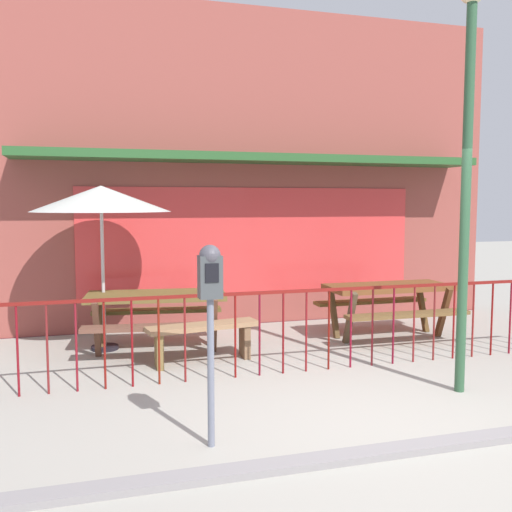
{
  "coord_description": "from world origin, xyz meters",
  "views": [
    {
      "loc": [
        -2.54,
        -4.38,
        1.96
      ],
      "look_at": [
        -0.63,
        2.13,
        1.33
      ],
      "focal_mm": 40.26,
      "sensor_mm": 36.0,
      "label": 1
    }
  ],
  "objects_px": {
    "patio_umbrella": "(101,200)",
    "street_lamp": "(468,128)",
    "picnic_table_right": "(388,296)",
    "parking_meter_far": "(210,292)",
    "picnic_table_left": "(156,305)",
    "patio_bench": "(203,334)"
  },
  "relations": [
    {
      "from": "picnic_table_left",
      "to": "patio_umbrella",
      "type": "relative_size",
      "value": 0.9
    },
    {
      "from": "patio_umbrella",
      "to": "parking_meter_far",
      "type": "relative_size",
      "value": 1.34
    },
    {
      "from": "picnic_table_left",
      "to": "patio_bench",
      "type": "relative_size",
      "value": 1.37
    },
    {
      "from": "picnic_table_left",
      "to": "parking_meter_far",
      "type": "relative_size",
      "value": 1.2
    },
    {
      "from": "patio_umbrella",
      "to": "street_lamp",
      "type": "height_order",
      "value": "street_lamp"
    },
    {
      "from": "picnic_table_left",
      "to": "street_lamp",
      "type": "distance_m",
      "value": 4.35
    },
    {
      "from": "patio_umbrella",
      "to": "street_lamp",
      "type": "distance_m",
      "value": 4.55
    },
    {
      "from": "picnic_table_right",
      "to": "patio_umbrella",
      "type": "height_order",
      "value": "patio_umbrella"
    },
    {
      "from": "patio_umbrella",
      "to": "street_lamp",
      "type": "bearing_deg",
      "value": -38.6
    },
    {
      "from": "patio_bench",
      "to": "patio_umbrella",
      "type": "bearing_deg",
      "value": 139.58
    },
    {
      "from": "patio_umbrella",
      "to": "patio_bench",
      "type": "bearing_deg",
      "value": -40.42
    },
    {
      "from": "parking_meter_far",
      "to": "street_lamp",
      "type": "bearing_deg",
      "value": 12.41
    },
    {
      "from": "patio_bench",
      "to": "parking_meter_far",
      "type": "xyz_separation_m",
      "value": [
        -0.41,
        -2.43,
        0.91
      ]
    },
    {
      "from": "picnic_table_left",
      "to": "patio_bench",
      "type": "height_order",
      "value": "picnic_table_left"
    },
    {
      "from": "parking_meter_far",
      "to": "street_lamp",
      "type": "distance_m",
      "value": 3.18
    },
    {
      "from": "picnic_table_right",
      "to": "patio_bench",
      "type": "relative_size",
      "value": 1.26
    },
    {
      "from": "patio_umbrella",
      "to": "parking_meter_far",
      "type": "bearing_deg",
      "value": -77.75
    },
    {
      "from": "patio_bench",
      "to": "parking_meter_far",
      "type": "distance_m",
      "value": 2.63
    },
    {
      "from": "picnic_table_right",
      "to": "street_lamp",
      "type": "bearing_deg",
      "value": -101.55
    },
    {
      "from": "patio_umbrella",
      "to": "street_lamp",
      "type": "xyz_separation_m",
      "value": [
        3.51,
        -2.8,
        0.71
      ]
    },
    {
      "from": "street_lamp",
      "to": "parking_meter_far",
      "type": "bearing_deg",
      "value": -167.59
    },
    {
      "from": "patio_bench",
      "to": "street_lamp",
      "type": "xyz_separation_m",
      "value": [
        2.36,
        -1.82,
        2.36
      ]
    }
  ]
}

